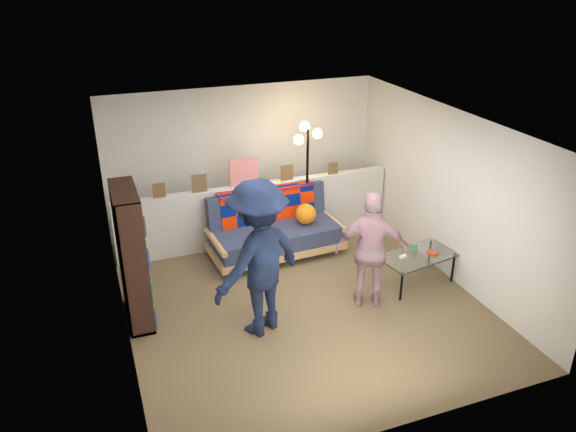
% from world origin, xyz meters
% --- Properties ---
extents(ground, '(5.00, 5.00, 0.00)m').
position_xyz_m(ground, '(0.00, 0.00, 0.00)').
color(ground, brown).
rests_on(ground, ground).
extents(room_shell, '(4.60, 5.05, 2.45)m').
position_xyz_m(room_shell, '(0.00, 0.47, 1.67)').
color(room_shell, silver).
rests_on(room_shell, ground).
extents(half_wall_ledge, '(4.45, 0.15, 1.00)m').
position_xyz_m(half_wall_ledge, '(0.00, 1.80, 0.50)').
color(half_wall_ledge, silver).
rests_on(half_wall_ledge, ground).
extents(ledge_decor, '(2.97, 0.02, 0.45)m').
position_xyz_m(ledge_decor, '(-0.23, 1.78, 1.18)').
color(ledge_decor, brown).
rests_on(ledge_decor, half_wall_ledge).
extents(futon_sofa, '(2.08, 1.09, 0.87)m').
position_xyz_m(futon_sofa, '(0.14, 1.32, 0.41)').
color(futon_sofa, tan).
rests_on(futon_sofa, ground).
extents(bookshelf, '(0.29, 0.88, 1.77)m').
position_xyz_m(bookshelf, '(-2.08, 0.30, 0.82)').
color(bookshelf, black).
rests_on(bookshelf, ground).
extents(coffee_table, '(1.15, 0.77, 0.55)m').
position_xyz_m(coffee_table, '(1.70, -0.22, 0.42)').
color(coffee_table, black).
rests_on(coffee_table, ground).
extents(floor_lamp, '(0.45, 0.36, 1.93)m').
position_xyz_m(floor_lamp, '(0.79, 1.65, 1.37)').
color(floor_lamp, black).
rests_on(floor_lamp, ground).
extents(person_left, '(1.46, 1.21, 1.97)m').
position_xyz_m(person_left, '(-0.70, -0.47, 0.98)').
color(person_left, black).
rests_on(person_left, ground).
extents(person_right, '(1.01, 0.76, 1.59)m').
position_xyz_m(person_right, '(0.82, -0.46, 0.79)').
color(person_right, pink).
rests_on(person_right, ground).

